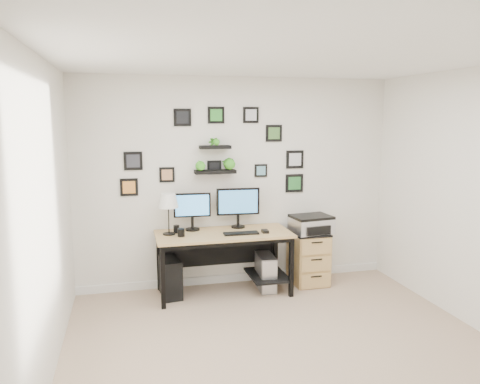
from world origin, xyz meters
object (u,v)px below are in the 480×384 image
object	(u,v)px
desk	(226,242)
pc_tower_black	(170,277)
mug	(181,233)
pc_tower_grey	(266,272)
monitor_right	(238,204)
printer	(311,224)
table_lamp	(168,202)
file_cabinet	(308,257)
monitor_left	(192,209)

from	to	relation	value
desk	pc_tower_black	world-z (taller)	desk
mug	pc_tower_grey	size ratio (longest dim) A/B	0.21
monitor_right	printer	xyz separation A→B (m)	(0.91, -0.16, -0.26)
printer	mug	bearing A→B (deg)	-176.21
table_lamp	pc_tower_black	distance (m)	0.91
pc_tower_black	printer	distance (m)	1.86
monitor_right	printer	size ratio (longest dim) A/B	1.03
monitor_right	table_lamp	bearing A→B (deg)	-171.05
table_lamp	printer	world-z (taller)	table_lamp
pc_tower_black	pc_tower_grey	xyz separation A→B (m)	(1.17, -0.06, -0.01)
table_lamp	file_cabinet	bearing A→B (deg)	0.53
monitor_right	file_cabinet	distance (m)	1.15
monitor_left	pc_tower_grey	world-z (taller)	monitor_left
monitor_left	table_lamp	world-z (taller)	table_lamp
file_cabinet	printer	distance (m)	0.45
monitor_left	monitor_right	distance (m)	0.57
printer	file_cabinet	bearing A→B (deg)	105.40
desk	monitor_left	size ratio (longest dim) A/B	3.50
pc_tower_grey	pc_tower_black	bearing A→B (deg)	176.87
table_lamp	file_cabinet	world-z (taller)	table_lamp
desk	mug	size ratio (longest dim) A/B	17.34
desk	mug	bearing A→B (deg)	-170.46
monitor_right	pc_tower_black	world-z (taller)	monitor_right
pc_tower_black	pc_tower_grey	size ratio (longest dim) A/B	1.02
monitor_left	mug	world-z (taller)	monitor_left
monitor_left	desk	bearing A→B (deg)	-24.93
monitor_left	mug	size ratio (longest dim) A/B	4.95
printer	table_lamp	bearing A→B (deg)	179.20
monitor_right	mug	bearing A→B (deg)	-159.95
desk	monitor_left	distance (m)	0.57
monitor_left	pc_tower_black	distance (m)	0.85
desk	monitor_right	distance (m)	0.49
file_cabinet	mug	bearing A→B (deg)	-174.76
table_lamp	mug	bearing A→B (deg)	-46.81
table_lamp	desk	bearing A→B (deg)	-3.56
monitor_left	pc_tower_grey	distance (m)	1.20
monitor_right	printer	bearing A→B (deg)	-10.10
desk	table_lamp	bearing A→B (deg)	176.44
pc_tower_grey	file_cabinet	distance (m)	0.61
mug	printer	distance (m)	1.65
desk	monitor_right	bearing A→B (deg)	42.68
pc_tower_black	monitor_left	bearing A→B (deg)	17.53
pc_tower_black	file_cabinet	world-z (taller)	file_cabinet
monitor_right	pc_tower_grey	world-z (taller)	monitor_right
table_lamp	monitor_left	bearing A→B (deg)	24.15
table_lamp	printer	xyz separation A→B (m)	(1.77, -0.02, -0.36)
monitor_right	file_cabinet	bearing A→B (deg)	-7.65
monitor_left	printer	xyz separation A→B (m)	(1.48, -0.16, -0.24)
desk	printer	distance (m)	1.11
pc_tower_grey	printer	size ratio (longest dim) A/B	0.86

